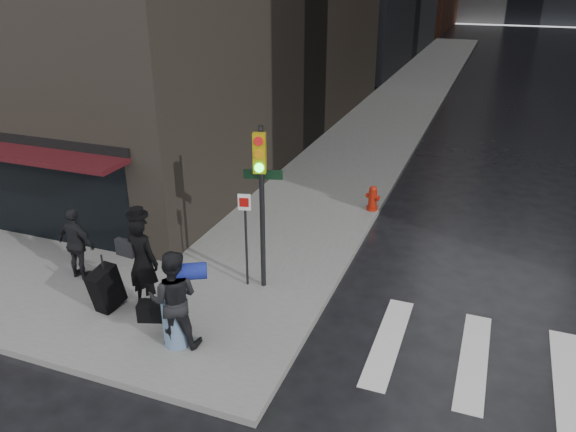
% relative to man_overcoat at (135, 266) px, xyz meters
% --- Properties ---
extents(ground, '(140.00, 140.00, 0.00)m').
position_rel_man_overcoat_xyz_m(ground, '(1.62, -0.16, -1.10)').
color(ground, black).
rests_on(ground, ground).
extents(sidewalk_left, '(4.00, 50.00, 0.15)m').
position_rel_man_overcoat_xyz_m(sidewalk_left, '(1.62, 26.84, -1.02)').
color(sidewalk_left, slate).
rests_on(sidewalk_left, ground).
extents(man_overcoat, '(1.27, 1.11, 2.25)m').
position_rel_man_overcoat_xyz_m(man_overcoat, '(0.00, 0.00, 0.00)').
color(man_overcoat, black).
rests_on(man_overcoat, ground).
extents(man_jeans, '(1.41, 1.00, 1.94)m').
position_rel_man_overcoat_xyz_m(man_jeans, '(1.42, -0.83, 0.02)').
color(man_jeans, black).
rests_on(man_jeans, ground).
extents(man_greycoat, '(1.04, 0.51, 1.71)m').
position_rel_man_overcoat_xyz_m(man_greycoat, '(-1.93, 0.54, -0.09)').
color(man_greycoat, black).
rests_on(man_greycoat, ground).
extents(traffic_light, '(0.89, 0.53, 3.65)m').
position_rel_man_overcoat_xyz_m(traffic_light, '(2.11, 1.61, 1.40)').
color(traffic_light, black).
rests_on(traffic_light, ground).
extents(fire_hydrant, '(0.43, 0.33, 0.75)m').
position_rel_man_overcoat_xyz_m(fire_hydrant, '(3.42, 6.76, -0.62)').
color(fire_hydrant, '#A21A0A').
rests_on(fire_hydrant, ground).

